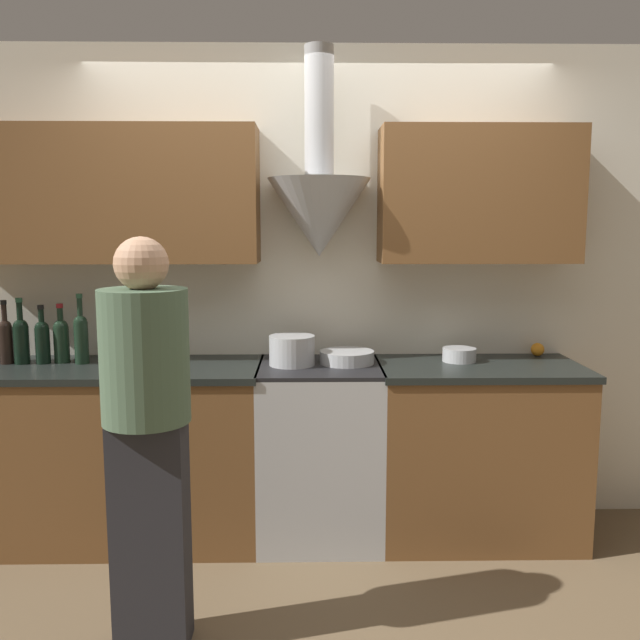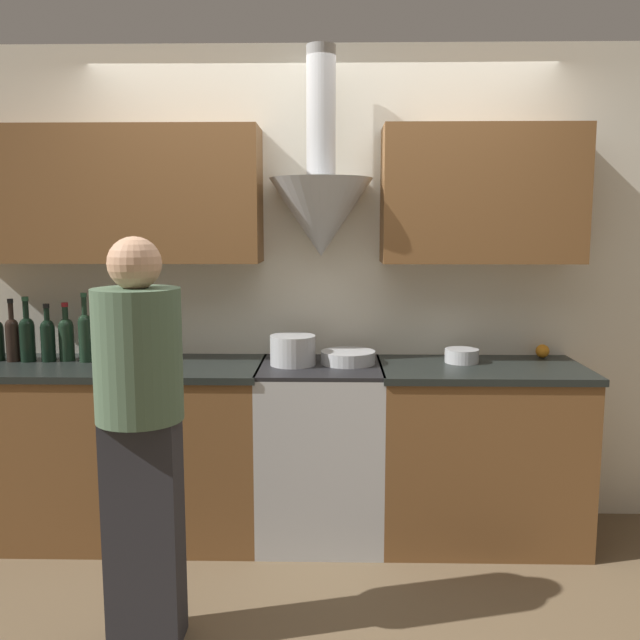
{
  "view_description": "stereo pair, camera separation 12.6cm",
  "coord_description": "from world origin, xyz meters",
  "px_view_note": "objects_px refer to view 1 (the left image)",
  "views": [
    {
      "loc": [
        -0.06,
        -3.1,
        1.64
      ],
      "look_at": [
        0.0,
        0.24,
        1.18
      ],
      "focal_mm": 38.0,
      "sensor_mm": 36.0,
      "label": 1
    },
    {
      "loc": [
        0.07,
        -3.1,
        1.64
      ],
      "look_at": [
        0.0,
        0.24,
        1.18
      ],
      "focal_mm": 38.0,
      "sensor_mm": 36.0,
      "label": 2
    }
  ],
  "objects_px": {
    "wine_bottle_5": "(61,338)",
    "mixing_bowl": "(347,357)",
    "person_foreground_left": "(147,427)",
    "stove_range": "(320,451)",
    "saucepan": "(459,355)",
    "wine_bottle_3": "(21,338)",
    "wine_bottle_4": "(42,339)",
    "wine_bottle_6": "(81,336)",
    "orange_fruit": "(538,349)",
    "wine_bottle_2": "(6,339)",
    "stock_pot": "(292,350)"
  },
  "relations": [
    {
      "from": "stove_range",
      "to": "wine_bottle_4",
      "type": "distance_m",
      "value": 1.56
    },
    {
      "from": "wine_bottle_3",
      "to": "saucepan",
      "type": "height_order",
      "value": "wine_bottle_3"
    },
    {
      "from": "wine_bottle_5",
      "to": "person_foreground_left",
      "type": "xyz_separation_m",
      "value": [
        0.69,
        -1.04,
        -0.17
      ]
    },
    {
      "from": "wine_bottle_4",
      "to": "orange_fruit",
      "type": "bearing_deg",
      "value": 3.34
    },
    {
      "from": "saucepan",
      "to": "orange_fruit",
      "type": "bearing_deg",
      "value": 16.87
    },
    {
      "from": "wine_bottle_6",
      "to": "wine_bottle_3",
      "type": "bearing_deg",
      "value": 179.88
    },
    {
      "from": "orange_fruit",
      "to": "person_foreground_left",
      "type": "distance_m",
      "value": 2.22
    },
    {
      "from": "orange_fruit",
      "to": "stove_range",
      "type": "bearing_deg",
      "value": -169.44
    },
    {
      "from": "wine_bottle_5",
      "to": "orange_fruit",
      "type": "xyz_separation_m",
      "value": [
        2.57,
        0.13,
        -0.09
      ]
    },
    {
      "from": "wine_bottle_5",
      "to": "stock_pot",
      "type": "bearing_deg",
      "value": -4.06
    },
    {
      "from": "stove_range",
      "to": "orange_fruit",
      "type": "bearing_deg",
      "value": 10.56
    },
    {
      "from": "mixing_bowl",
      "to": "wine_bottle_3",
      "type": "bearing_deg",
      "value": 179.28
    },
    {
      "from": "stove_range",
      "to": "orange_fruit",
      "type": "xyz_separation_m",
      "value": [
        1.21,
        0.23,
        0.5
      ]
    },
    {
      "from": "wine_bottle_4",
      "to": "orange_fruit",
      "type": "distance_m",
      "value": 2.66
    },
    {
      "from": "stock_pot",
      "to": "saucepan",
      "type": "relative_size",
      "value": 1.33
    },
    {
      "from": "mixing_bowl",
      "to": "stove_range",
      "type": "bearing_deg",
      "value": -162.8
    },
    {
      "from": "wine_bottle_6",
      "to": "orange_fruit",
      "type": "bearing_deg",
      "value": 3.74
    },
    {
      "from": "wine_bottle_4",
      "to": "person_foreground_left",
      "type": "bearing_deg",
      "value": -52.5
    },
    {
      "from": "wine_bottle_2",
      "to": "wine_bottle_3",
      "type": "distance_m",
      "value": 0.08
    },
    {
      "from": "wine_bottle_4",
      "to": "saucepan",
      "type": "distance_m",
      "value": 2.19
    },
    {
      "from": "wine_bottle_3",
      "to": "mixing_bowl",
      "type": "distance_m",
      "value": 1.7
    },
    {
      "from": "wine_bottle_4",
      "to": "wine_bottle_5",
      "type": "distance_m",
      "value": 0.09
    },
    {
      "from": "wine_bottle_2",
      "to": "stock_pot",
      "type": "distance_m",
      "value": 1.49
    },
    {
      "from": "wine_bottle_5",
      "to": "orange_fruit",
      "type": "height_order",
      "value": "wine_bottle_5"
    },
    {
      "from": "stove_range",
      "to": "wine_bottle_6",
      "type": "distance_m",
      "value": 1.38
    },
    {
      "from": "wine_bottle_3",
      "to": "person_foreground_left",
      "type": "relative_size",
      "value": 0.22
    },
    {
      "from": "wine_bottle_3",
      "to": "wine_bottle_4",
      "type": "relative_size",
      "value": 1.12
    },
    {
      "from": "stove_range",
      "to": "saucepan",
      "type": "height_order",
      "value": "saucepan"
    },
    {
      "from": "wine_bottle_4",
      "to": "wine_bottle_6",
      "type": "relative_size",
      "value": 0.84
    },
    {
      "from": "wine_bottle_6",
      "to": "person_foreground_left",
      "type": "distance_m",
      "value": 1.18
    },
    {
      "from": "wine_bottle_2",
      "to": "wine_bottle_6",
      "type": "bearing_deg",
      "value": -0.25
    },
    {
      "from": "wine_bottle_3",
      "to": "wine_bottle_4",
      "type": "distance_m",
      "value": 0.11
    },
    {
      "from": "stock_pot",
      "to": "mixing_bowl",
      "type": "bearing_deg",
      "value": 7.64
    },
    {
      "from": "wine_bottle_5",
      "to": "mixing_bowl",
      "type": "relative_size",
      "value": 1.09
    },
    {
      "from": "wine_bottle_4",
      "to": "person_foreground_left",
      "type": "xyz_separation_m",
      "value": [
        0.78,
        -1.01,
        -0.17
      ]
    },
    {
      "from": "wine_bottle_5",
      "to": "mixing_bowl",
      "type": "height_order",
      "value": "wine_bottle_5"
    },
    {
      "from": "person_foreground_left",
      "to": "wine_bottle_5",
      "type": "bearing_deg",
      "value": 123.59
    },
    {
      "from": "mixing_bowl",
      "to": "saucepan",
      "type": "height_order",
      "value": "saucepan"
    },
    {
      "from": "stove_range",
      "to": "wine_bottle_2",
      "type": "xyz_separation_m",
      "value": [
        -1.64,
        0.07,
        0.59
      ]
    },
    {
      "from": "wine_bottle_3",
      "to": "person_foreground_left",
      "type": "height_order",
      "value": "person_foreground_left"
    },
    {
      "from": "stove_range",
      "to": "wine_bottle_5",
      "type": "bearing_deg",
      "value": 176.12
    },
    {
      "from": "wine_bottle_2",
      "to": "saucepan",
      "type": "height_order",
      "value": "wine_bottle_2"
    },
    {
      "from": "stove_range",
      "to": "wine_bottle_4",
      "type": "xyz_separation_m",
      "value": [
        -1.45,
        0.07,
        0.59
      ]
    },
    {
      "from": "wine_bottle_5",
      "to": "person_foreground_left",
      "type": "height_order",
      "value": "person_foreground_left"
    },
    {
      "from": "wine_bottle_3",
      "to": "mixing_bowl",
      "type": "height_order",
      "value": "wine_bottle_3"
    },
    {
      "from": "wine_bottle_3",
      "to": "wine_bottle_6",
      "type": "distance_m",
      "value": 0.31
    },
    {
      "from": "stove_range",
      "to": "person_foreground_left",
      "type": "distance_m",
      "value": 1.23
    },
    {
      "from": "saucepan",
      "to": "wine_bottle_4",
      "type": "bearing_deg",
      "value": -179.65
    },
    {
      "from": "stock_pot",
      "to": "wine_bottle_5",
      "type": "bearing_deg",
      "value": 175.94
    },
    {
      "from": "wine_bottle_6",
      "to": "stock_pot",
      "type": "relative_size",
      "value": 1.56
    }
  ]
}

